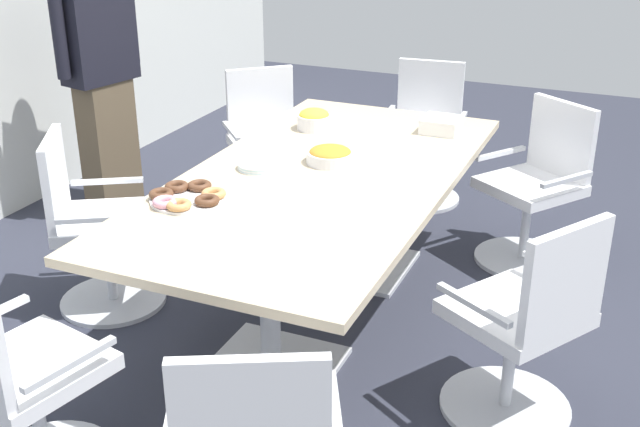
% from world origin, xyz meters
% --- Properties ---
extents(ground_plane, '(10.00, 10.00, 0.01)m').
position_xyz_m(ground_plane, '(0.00, 0.00, -0.01)').
color(ground_plane, '#2D303D').
extents(conference_table, '(2.40, 1.20, 0.75)m').
position_xyz_m(conference_table, '(0.00, 0.00, 0.63)').
color(conference_table, '#CCB793').
rests_on(conference_table, ground).
extents(office_chair_0, '(0.75, 0.75, 0.91)m').
position_xyz_m(office_chair_0, '(1.04, -0.87, 0.41)').
color(office_chair_0, silver).
rests_on(office_chair_0, ground).
extents(office_chair_1, '(0.59, 0.59, 0.91)m').
position_xyz_m(office_chair_1, '(1.70, -0.02, 0.41)').
color(office_chair_1, silver).
rests_on(office_chair_1, ground).
extents(office_chair_2, '(0.76, 0.76, 0.91)m').
position_xyz_m(office_chair_2, '(1.10, 0.84, 0.41)').
color(office_chair_2, silver).
rests_on(office_chair_2, ground).
extents(office_chair_3, '(0.74, 0.74, 0.91)m').
position_xyz_m(office_chair_3, '(-0.35, 1.08, 0.41)').
color(office_chair_3, silver).
rests_on(office_chair_3, ground).
extents(office_chair_4, '(0.64, 0.64, 0.91)m').
position_xyz_m(office_chair_4, '(-1.52, 0.49, 0.41)').
color(office_chair_4, silver).
rests_on(office_chair_4, ground).
extents(office_chair_6, '(0.74, 0.74, 0.91)m').
position_xyz_m(office_chair_6, '(-0.44, -1.06, 0.41)').
color(office_chair_6, silver).
rests_on(office_chair_6, ground).
extents(person_standing_1, '(0.61, 0.31, 1.84)m').
position_xyz_m(person_standing_1, '(0.64, 1.73, 0.97)').
color(person_standing_1, brown).
rests_on(person_standing_1, ground).
extents(snack_bowl_chips_yellow, '(0.19, 0.19, 0.12)m').
position_xyz_m(snack_bowl_chips_yellow, '(0.64, 0.31, 0.81)').
color(snack_bowl_chips_yellow, white).
rests_on(snack_bowl_chips_yellow, conference_table).
extents(snack_bowl_chips_orange, '(0.23, 0.23, 0.08)m').
position_xyz_m(snack_bowl_chips_orange, '(0.17, 0.02, 0.79)').
color(snack_bowl_chips_orange, white).
rests_on(snack_bowl_chips_orange, conference_table).
extents(donut_platter, '(0.33, 0.33, 0.04)m').
position_xyz_m(donut_platter, '(-0.52, 0.40, 0.77)').
color(donut_platter, white).
rests_on(donut_platter, conference_table).
extents(plate_stack, '(0.20, 0.20, 0.03)m').
position_xyz_m(plate_stack, '(-0.04, 0.30, 0.77)').
color(plate_stack, white).
rests_on(plate_stack, conference_table).
extents(napkin_pile, '(0.20, 0.20, 0.08)m').
position_xyz_m(napkin_pile, '(0.87, -0.35, 0.79)').
color(napkin_pile, white).
rests_on(napkin_pile, conference_table).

